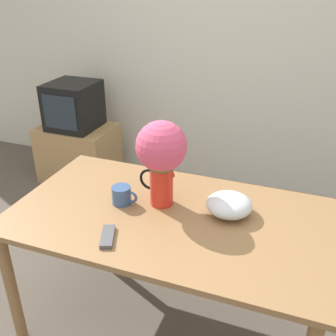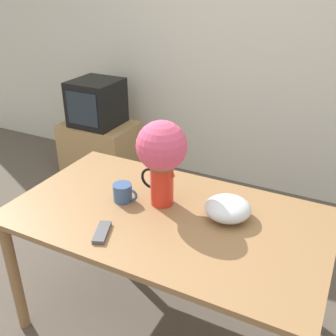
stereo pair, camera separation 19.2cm
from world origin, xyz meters
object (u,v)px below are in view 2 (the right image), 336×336
flower_vase (162,153)px  tv_set (97,103)px  white_bowl (228,208)px  coffee_mug (123,193)px

flower_vase → tv_set: 1.89m
flower_vase → white_bowl: (0.35, 0.03, -0.23)m
flower_vase → coffee_mug: bearing=-160.2°
flower_vase → coffee_mug: (-0.19, -0.07, -0.24)m
coffee_mug → white_bowl: size_ratio=0.59×
coffee_mug → white_bowl: 0.55m
flower_vase → tv_set: flower_vase is taller
flower_vase → tv_set: bearing=136.6°
coffee_mug → tv_set: size_ratio=0.31×
tv_set → white_bowl: bearing=-36.5°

